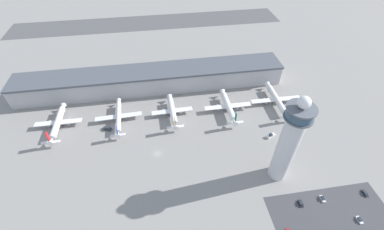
{
  "coord_description": "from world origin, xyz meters",
  "views": [
    {
      "loc": [
        6.14,
        -105.48,
        130.66
      ],
      "look_at": [
        25.47,
        18.77,
        12.91
      ],
      "focal_mm": 24.0,
      "sensor_mm": 36.0,
      "label": 1
    }
  ],
  "objects_px": {
    "airplane_gate_bravo": "(119,117)",
    "service_truck_catering": "(290,111)",
    "car_white_wagon": "(359,220)",
    "service_truck_baggage": "(271,136)",
    "car_red_hatchback": "(301,203)",
    "service_truck_fuel": "(107,129)",
    "control_tower": "(289,142)",
    "airplane_gate_charlie": "(172,111)",
    "car_yellow_taxi": "(323,199)",
    "airplane_gate_delta": "(228,106)",
    "airplane_gate_alpha": "(58,123)",
    "airplane_gate_echo": "(277,100)",
    "car_blue_compact": "(365,193)"
  },
  "relations": [
    {
      "from": "airplane_gate_charlie",
      "to": "car_yellow_taxi",
      "type": "bearing_deg",
      "value": -47.07
    },
    {
      "from": "airplane_gate_echo",
      "to": "airplane_gate_delta",
      "type": "bearing_deg",
      "value": -176.83
    },
    {
      "from": "car_red_hatchback",
      "to": "car_white_wagon",
      "type": "bearing_deg",
      "value": -26.97
    },
    {
      "from": "airplane_gate_bravo",
      "to": "service_truck_catering",
      "type": "bearing_deg",
      "value": -4.7
    },
    {
      "from": "airplane_gate_alpha",
      "to": "airplane_gate_delta",
      "type": "relative_size",
      "value": 1.03
    },
    {
      "from": "service_truck_baggage",
      "to": "airplane_gate_alpha",
      "type": "bearing_deg",
      "value": 167.52
    },
    {
      "from": "airplane_gate_alpha",
      "to": "airplane_gate_bravo",
      "type": "xyz_separation_m",
      "value": [
        41.76,
        -0.12,
        -0.18
      ]
    },
    {
      "from": "control_tower",
      "to": "car_white_wagon",
      "type": "distance_m",
      "value": 54.13
    },
    {
      "from": "control_tower",
      "to": "airplane_gate_echo",
      "type": "distance_m",
      "value": 70.49
    },
    {
      "from": "airplane_gate_bravo",
      "to": "car_blue_compact",
      "type": "relative_size",
      "value": 8.74
    },
    {
      "from": "airplane_gate_charlie",
      "to": "car_red_hatchback",
      "type": "relative_size",
      "value": 8.65
    },
    {
      "from": "service_truck_baggage",
      "to": "car_yellow_taxi",
      "type": "relative_size",
      "value": 1.57
    },
    {
      "from": "service_truck_baggage",
      "to": "car_white_wagon",
      "type": "bearing_deg",
      "value": -69.47
    },
    {
      "from": "airplane_gate_alpha",
      "to": "service_truck_baggage",
      "type": "relative_size",
      "value": 5.77
    },
    {
      "from": "car_red_hatchback",
      "to": "car_white_wagon",
      "type": "relative_size",
      "value": 0.98
    },
    {
      "from": "service_truck_baggage",
      "to": "car_red_hatchback",
      "type": "height_order",
      "value": "service_truck_baggage"
    },
    {
      "from": "car_white_wagon",
      "to": "service_truck_baggage",
      "type": "bearing_deg",
      "value": 110.53
    },
    {
      "from": "service_truck_fuel",
      "to": "airplane_gate_echo",
      "type": "bearing_deg",
      "value": 3.77
    },
    {
      "from": "control_tower",
      "to": "service_truck_catering",
      "type": "height_order",
      "value": "control_tower"
    },
    {
      "from": "airplane_gate_delta",
      "to": "car_red_hatchback",
      "type": "relative_size",
      "value": 9.13
    },
    {
      "from": "airplane_gate_alpha",
      "to": "airplane_gate_echo",
      "type": "xyz_separation_m",
      "value": [
        161.43,
        0.39,
        0.04
      ]
    },
    {
      "from": "service_truck_fuel",
      "to": "control_tower",
      "type": "bearing_deg",
      "value": -27.14
    },
    {
      "from": "car_yellow_taxi",
      "to": "car_blue_compact",
      "type": "height_order",
      "value": "car_yellow_taxi"
    },
    {
      "from": "airplane_gate_delta",
      "to": "airplane_gate_echo",
      "type": "bearing_deg",
      "value": 3.17
    },
    {
      "from": "airplane_gate_alpha",
      "to": "car_red_hatchback",
      "type": "height_order",
      "value": "airplane_gate_alpha"
    },
    {
      "from": "airplane_gate_echo",
      "to": "car_white_wagon",
      "type": "height_order",
      "value": "airplane_gate_echo"
    },
    {
      "from": "airplane_gate_delta",
      "to": "car_white_wagon",
      "type": "xyz_separation_m",
      "value": [
        45.82,
        -92.8,
        -3.95
      ]
    },
    {
      "from": "airplane_gate_bravo",
      "to": "airplane_gate_charlie",
      "type": "distance_m",
      "value": 38.8
    },
    {
      "from": "airplane_gate_alpha",
      "to": "airplane_gate_charlie",
      "type": "distance_m",
      "value": 80.56
    },
    {
      "from": "airplane_gate_delta",
      "to": "car_red_hatchback",
      "type": "xyz_separation_m",
      "value": [
        19.9,
        -79.6,
        -3.89
      ]
    },
    {
      "from": "car_yellow_taxi",
      "to": "airplane_gate_delta",
      "type": "bearing_deg",
      "value": 112.77
    },
    {
      "from": "service_truck_baggage",
      "to": "car_red_hatchback",
      "type": "distance_m",
      "value": 49.4
    },
    {
      "from": "service_truck_fuel",
      "to": "service_truck_catering",
      "type": "bearing_deg",
      "value": -1.06
    },
    {
      "from": "car_red_hatchback",
      "to": "car_yellow_taxi",
      "type": "bearing_deg",
      "value": 3.33
    },
    {
      "from": "control_tower",
      "to": "airplane_gate_echo",
      "type": "xyz_separation_m",
      "value": [
        24.45,
        61.23,
        -24.93
      ]
    },
    {
      "from": "service_truck_baggage",
      "to": "airplane_gate_charlie",
      "type": "bearing_deg",
      "value": 153.55
    },
    {
      "from": "service_truck_catering",
      "to": "car_white_wagon",
      "type": "bearing_deg",
      "value": -89.89
    },
    {
      "from": "control_tower",
      "to": "car_yellow_taxi",
      "type": "distance_m",
      "value": 39.33
    },
    {
      "from": "airplane_gate_charlie",
      "to": "car_red_hatchback",
      "type": "xyz_separation_m",
      "value": [
        61.68,
        -81.27,
        -3.46
      ]
    },
    {
      "from": "control_tower",
      "to": "car_blue_compact",
      "type": "distance_m",
      "value": 56.04
    },
    {
      "from": "airplane_gate_bravo",
      "to": "car_yellow_taxi",
      "type": "bearing_deg",
      "value": -35.3
    },
    {
      "from": "car_red_hatchback",
      "to": "service_truck_baggage",
      "type": "bearing_deg",
      "value": 87.09
    },
    {
      "from": "airplane_gate_bravo",
      "to": "airplane_gate_delta",
      "type": "relative_size",
      "value": 1.03
    },
    {
      "from": "airplane_gate_alpha",
      "to": "car_white_wagon",
      "type": "xyz_separation_m",
      "value": [
        168.17,
        -94.57,
        -3.66
      ]
    },
    {
      "from": "car_red_hatchback",
      "to": "car_yellow_taxi",
      "type": "height_order",
      "value": "car_red_hatchback"
    },
    {
      "from": "airplane_gate_delta",
      "to": "service_truck_fuel",
      "type": "distance_m",
      "value": 88.7
    },
    {
      "from": "airplane_gate_alpha",
      "to": "car_yellow_taxi",
      "type": "height_order",
      "value": "airplane_gate_alpha"
    },
    {
      "from": "airplane_gate_echo",
      "to": "service_truck_baggage",
      "type": "bearing_deg",
      "value": -117.21
    },
    {
      "from": "service_truck_catering",
      "to": "car_yellow_taxi",
      "type": "height_order",
      "value": "service_truck_catering"
    },
    {
      "from": "control_tower",
      "to": "service_truck_catering",
      "type": "xyz_separation_m",
      "value": [
        31.03,
        50.35,
        -28.16
      ]
    }
  ]
}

